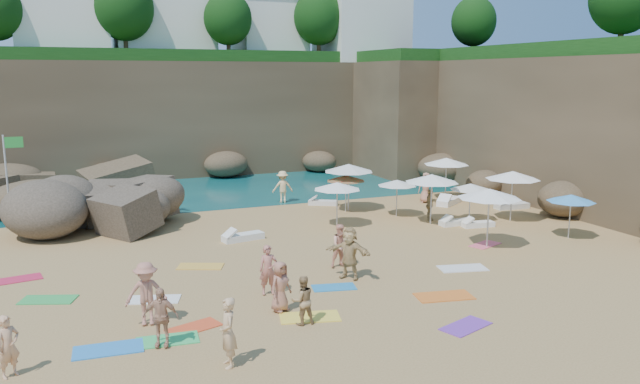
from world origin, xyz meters
name	(u,v)px	position (x,y,z in m)	size (l,w,h in m)	color
ground	(301,259)	(0.00, 0.00, 0.00)	(120.00, 120.00, 0.00)	tan
seawater	(176,161)	(0.00, 30.00, 0.00)	(120.00, 120.00, 0.00)	#0C4751
cliff_back	(211,116)	(2.00, 25.00, 4.00)	(44.00, 8.00, 8.00)	brown
cliff_right	(547,126)	(19.00, 8.00, 4.00)	(8.00, 30.00, 8.00)	brown
cliff_corner	(417,115)	(17.00, 20.00, 4.00)	(10.00, 12.00, 8.00)	brown
rock_promontory	(18,203)	(-11.00, 16.00, 0.00)	(12.00, 7.00, 2.00)	brown
clifftop_buildings	(218,19)	(2.96, 25.79, 11.24)	(28.48, 9.48, 7.00)	white
clifftop_trees	(266,12)	(4.78, 19.52, 11.26)	(35.60, 23.82, 4.40)	#11380F
rock_outcrop	(89,228)	(-7.53, 8.33, 0.00)	(7.32, 5.49, 2.93)	brown
flag_pole	(9,169)	(-10.76, 9.63, 2.81)	(0.86, 0.09, 4.40)	silver
parasol_0	(337,186)	(3.41, 4.34, 1.95)	(2.25, 2.25, 2.13)	silver
parasol_1	(397,183)	(7.09, 5.19, 1.73)	(1.99, 1.99, 1.88)	silver
parasol_2	(349,168)	(5.39, 7.37, 2.28)	(2.63, 2.63, 2.49)	silver
parasol_3	(446,161)	(11.81, 7.94, 2.23)	(2.57, 2.57, 2.43)	silver
parasol_4	(513,175)	(11.80, 2.17, 2.28)	(2.63, 2.63, 2.48)	silver
parasol_5	(432,178)	(7.79, 3.08, 2.23)	(2.57, 2.57, 2.43)	silver
parasol_6	(346,178)	(5.14, 7.15, 1.79)	(2.06, 2.06, 1.95)	silver
parasol_7	(470,187)	(9.82, 2.80, 1.74)	(2.01, 2.01, 1.90)	silver
parasol_9	(489,194)	(7.79, -1.32, 2.28)	(2.63, 2.63, 2.48)	silver
parasol_10	(571,198)	(12.02, -1.48, 1.80)	(2.07, 2.07, 1.96)	silver
lounger_0	(243,237)	(-1.38, 3.58, 0.14)	(1.82, 0.61, 0.28)	white
lounger_1	(323,203)	(4.69, 9.19, 0.13)	(1.61, 0.54, 0.25)	white
lounger_2	(449,201)	(11.28, 6.75, 0.16)	(2.01, 0.67, 0.31)	white
lounger_3	(478,224)	(9.59, 1.75, 0.12)	(1.55, 0.52, 0.24)	white
lounger_4	(512,206)	(13.75, 4.48, 0.15)	(1.87, 0.62, 0.29)	silver
lounger_5	(456,222)	(8.82, 2.46, 0.13)	(1.62, 0.54, 0.25)	white
towel_0	(108,349)	(-7.56, -5.80, 0.02)	(1.77, 0.89, 0.03)	#2880D5
towel_2	(194,327)	(-5.20, -5.20, 0.01)	(1.51, 0.75, 0.03)	#E44A24
towel_3	(168,340)	(-6.03, -5.80, 0.01)	(1.66, 0.83, 0.03)	#38C662
towel_4	(310,317)	(-1.86, -5.73, 0.02)	(1.77, 0.89, 0.03)	yellow
towel_5	(154,300)	(-5.97, -2.48, 0.01)	(1.63, 0.81, 0.03)	white
towel_6	(466,326)	(2.03, -8.04, 0.01)	(1.56, 0.78, 0.03)	purple
towel_7	(17,279)	(-10.16, 1.38, 0.01)	(1.60, 0.80, 0.03)	#C62247
towel_8	(334,287)	(-0.15, -3.57, 0.01)	(1.47, 0.74, 0.03)	#237FBD
towel_9	(485,245)	(7.92, -1.03, 0.01)	(1.46, 0.73, 0.03)	#EA5B76
towel_10	(444,296)	(2.82, -5.72, 0.02)	(1.84, 0.92, 0.03)	orange
towel_11	(48,300)	(-9.11, -1.22, 0.01)	(1.69, 0.85, 0.03)	green
towel_12	(200,266)	(-3.88, 0.46, 0.01)	(1.68, 0.84, 0.03)	gold
towel_13	(463,268)	(5.12, -3.43, 0.02)	(1.76, 0.88, 0.03)	silver
person_stand_0	(8,346)	(-9.82, -6.47, 0.77)	(0.56, 0.37, 1.54)	tan
person_stand_1	(302,300)	(-2.23, -6.10, 0.72)	(0.70, 0.55, 1.45)	#A68153
person_stand_2	(283,187)	(2.84, 10.66, 0.90)	(1.16, 0.48, 1.80)	#F6CE8C
person_stand_3	(430,205)	(8.16, 3.79, 0.77)	(0.91, 0.38, 1.55)	#987D4C
person_stand_4	(426,188)	(10.28, 7.61, 0.85)	(0.84, 0.46, 1.71)	tan
person_stand_5	(169,198)	(-3.48, 10.56, 0.76)	(1.41, 0.41, 1.52)	tan
person_stand_6	(228,333)	(-4.85, -7.90, 0.88)	(0.64, 0.42, 1.77)	tan
person_lie_0	(148,317)	(-6.39, -4.51, 0.25)	(1.19, 1.84, 0.49)	#BA725D
person_lie_1	(162,340)	(-6.23, -6.13, 0.20)	(0.94, 1.60, 0.39)	tan
person_lie_2	(281,305)	(-2.51, -4.95, 0.21)	(0.75, 1.54, 0.41)	#AA6B55
person_lie_3	(349,272)	(0.72, -2.91, 0.25)	(1.70, 1.84, 0.49)	tan
person_lie_4	(269,289)	(-2.41, -3.40, 0.20)	(0.60, 1.64, 0.39)	#B76A5B
person_lie_5	(341,260)	(0.98, -1.60, 0.31)	(0.79, 1.62, 0.61)	#F4A88B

